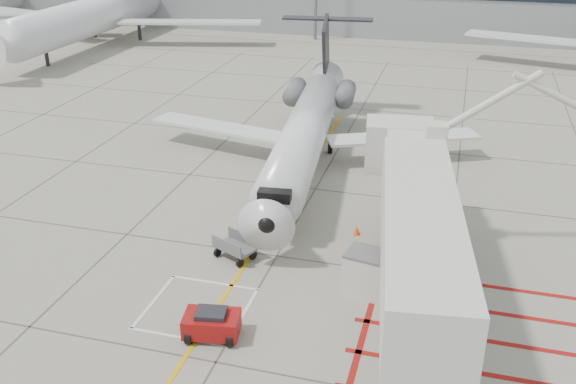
% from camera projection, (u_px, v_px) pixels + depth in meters
% --- Properties ---
extents(ground_plane, '(260.00, 260.00, 0.00)m').
position_uv_depth(ground_plane, '(250.00, 302.00, 27.27)').
color(ground_plane, gray).
rests_on(ground_plane, ground).
extents(regional_jet, '(25.54, 30.75, 7.46)m').
position_uv_depth(regional_jet, '(300.00, 122.00, 37.30)').
color(regional_jet, silver).
rests_on(regional_jet, ground_plane).
extents(jet_bridge, '(11.27, 19.68, 7.47)m').
position_uv_depth(jet_bridge, '(419.00, 248.00, 24.01)').
color(jet_bridge, silver).
rests_on(jet_bridge, ground_plane).
extents(pushback_tug, '(2.34, 1.69, 1.25)m').
position_uv_depth(pushback_tug, '(212.00, 323.00, 24.93)').
color(pushback_tug, maroon).
rests_on(pushback_tug, ground_plane).
extents(baggage_cart, '(2.22, 1.88, 1.19)m').
position_uv_depth(baggage_cart, '(235.00, 247.00, 30.37)').
color(baggage_cart, '#59595E').
rests_on(baggage_cart, ground_plane).
extents(ground_power_unit, '(2.70, 1.88, 1.96)m').
position_uv_depth(ground_power_unit, '(375.00, 275.00, 27.43)').
color(ground_power_unit, silver).
rests_on(ground_power_unit, ground_plane).
extents(cone_nose, '(0.35, 0.35, 0.48)m').
position_uv_depth(cone_nose, '(273.00, 227.00, 32.96)').
color(cone_nose, '#F4550C').
rests_on(cone_nose, ground_plane).
extents(cone_side, '(0.34, 0.34, 0.47)m').
position_uv_depth(cone_side, '(357.00, 230.00, 32.63)').
color(cone_side, '#FE510D').
rests_on(cone_side, ground_plane).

